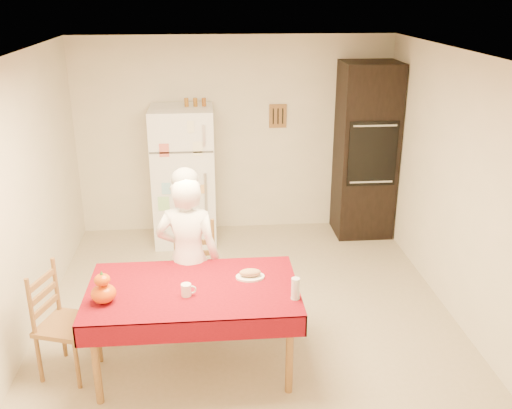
{
  "coord_description": "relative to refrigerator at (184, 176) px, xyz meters",
  "views": [
    {
      "loc": [
        -0.34,
        -4.85,
        3.03
      ],
      "look_at": [
        0.1,
        0.2,
        1.09
      ],
      "focal_mm": 40.0,
      "sensor_mm": 36.0,
      "label": 1
    }
  ],
  "objects": [
    {
      "name": "coffee_mug",
      "position": [
        0.1,
        -2.78,
        -0.04
      ],
      "size": [
        0.08,
        0.08,
        0.1
      ],
      "primitive_type": "cylinder",
      "color": "white",
      "rests_on": "dining_table"
    },
    {
      "name": "chair_far",
      "position": [
        0.16,
        -1.81,
        -0.34
      ],
      "size": [
        0.47,
        0.46,
        0.95
      ],
      "rotation": [
        0.0,
        0.0,
        0.14
      ],
      "color": "brown",
      "rests_on": "floor"
    },
    {
      "name": "floor",
      "position": [
        0.65,
        -1.88,
        -0.85
      ],
      "size": [
        4.5,
        4.5,
        0.0
      ],
      "primitive_type": "plane",
      "color": "tan",
      "rests_on": "ground"
    },
    {
      "name": "dining_table",
      "position": [
        0.15,
        -2.65,
        -0.16
      ],
      "size": [
        1.7,
        1.0,
        0.76
      ],
      "color": "brown",
      "rests_on": "floor"
    },
    {
      "name": "spice_jar_mid",
      "position": [
        0.17,
        0.05,
        0.9
      ],
      "size": [
        0.05,
        0.05,
        0.1
      ],
      "primitive_type": "cylinder",
      "color": "brown",
      "rests_on": "refrigerator"
    },
    {
      "name": "pumpkin_lower",
      "position": [
        -0.52,
        -2.82,
        -0.02
      ],
      "size": [
        0.19,
        0.19,
        0.14
      ],
      "primitive_type": "ellipsoid",
      "color": "red",
      "rests_on": "dining_table"
    },
    {
      "name": "bread_loaf",
      "position": [
        0.62,
        -2.53,
        -0.04
      ],
      "size": [
        0.18,
        0.1,
        0.06
      ],
      "primitive_type": "ellipsoid",
      "color": "tan",
      "rests_on": "bread_plate"
    },
    {
      "name": "spice_jar_left",
      "position": [
        0.07,
        0.05,
        0.9
      ],
      "size": [
        0.05,
        0.05,
        0.1
      ],
      "primitive_type": "cylinder",
      "color": "#91591A",
      "rests_on": "refrigerator"
    },
    {
      "name": "seated_woman",
      "position": [
        0.1,
        -2.14,
        -0.07
      ],
      "size": [
        0.62,
        0.46,
        1.55
      ],
      "primitive_type": "imported",
      "rotation": [
        0.0,
        0.0,
        2.98
      ],
      "color": "white",
      "rests_on": "floor"
    },
    {
      "name": "oven_cabinet",
      "position": [
        2.28,
        0.05,
        0.25
      ],
      "size": [
        0.7,
        0.62,
        2.2
      ],
      "color": "black",
      "rests_on": "floor"
    },
    {
      "name": "chair_left",
      "position": [
        -0.95,
        -2.61,
        -0.34
      ],
      "size": [
        0.51,
        0.52,
        0.95
      ],
      "rotation": [
        0.0,
        0.0,
        1.25
      ],
      "color": "brown",
      "rests_on": "floor"
    },
    {
      "name": "wine_glass",
      "position": [
        0.95,
        -2.9,
        -0.0
      ],
      "size": [
        0.07,
        0.07,
        0.18
      ],
      "primitive_type": "cylinder",
      "color": "silver",
      "rests_on": "dining_table"
    },
    {
      "name": "refrigerator",
      "position": [
        0.0,
        0.0,
        0.0
      ],
      "size": [
        0.75,
        0.74,
        1.7
      ],
      "color": "white",
      "rests_on": "floor"
    },
    {
      "name": "room_shell",
      "position": [
        0.65,
        -1.88,
        0.77
      ],
      "size": [
        4.02,
        4.52,
        2.51
      ],
      "color": "beige",
      "rests_on": "ground"
    },
    {
      "name": "bread_plate",
      "position": [
        0.62,
        -2.53,
        -0.08
      ],
      "size": [
        0.24,
        0.24,
        0.02
      ],
      "primitive_type": "cylinder",
      "color": "white",
      "rests_on": "dining_table"
    },
    {
      "name": "pumpkin_upper",
      "position": [
        -0.52,
        -2.82,
        0.1
      ],
      "size": [
        0.12,
        0.12,
        0.09
      ],
      "primitive_type": "ellipsoid",
      "color": "red",
      "rests_on": "pumpkin_lower"
    },
    {
      "name": "spice_jar_right",
      "position": [
        0.27,
        0.05,
        0.9
      ],
      "size": [
        0.05,
        0.05,
        0.1
      ],
      "primitive_type": "cylinder",
      "color": "brown",
      "rests_on": "refrigerator"
    }
  ]
}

